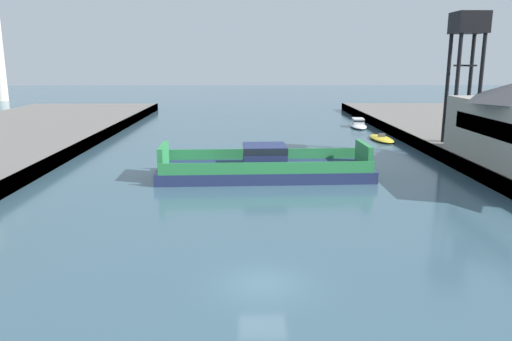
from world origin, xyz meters
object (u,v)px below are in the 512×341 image
(chain_ferry, at_px, (265,167))
(moored_boat_near_right, at_px, (358,124))
(moored_boat_mid_left, at_px, (381,138))
(crane_tower, at_px, (468,40))

(chain_ferry, height_order, moored_boat_near_right, chain_ferry)
(chain_ferry, bearing_deg, moored_boat_near_right, 64.31)
(moored_boat_mid_left, height_order, crane_tower, crane_tower)
(moored_boat_near_right, bearing_deg, chain_ferry, -115.69)
(crane_tower, bearing_deg, moored_boat_near_right, 103.63)
(moored_boat_near_right, bearing_deg, crane_tower, -76.37)
(chain_ferry, distance_m, moored_boat_near_right, 40.12)
(crane_tower, bearing_deg, moored_boat_mid_left, 116.65)
(chain_ferry, relative_size, moored_boat_mid_left, 2.70)
(moored_boat_near_right, distance_m, moored_boat_mid_left, 13.88)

